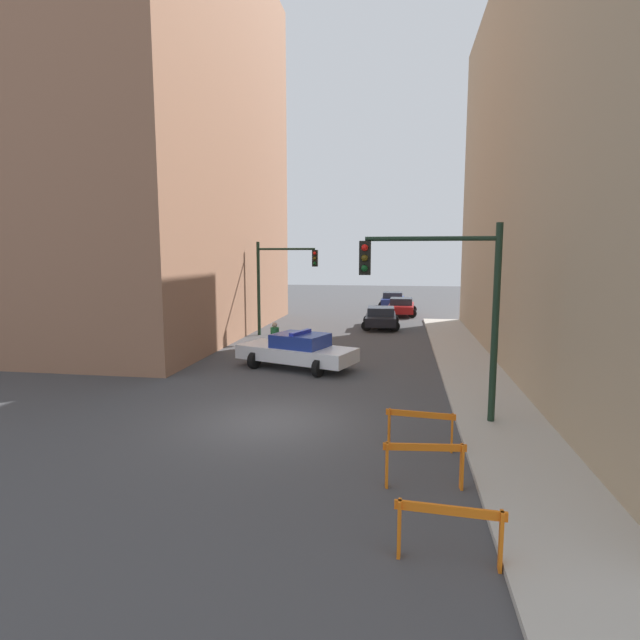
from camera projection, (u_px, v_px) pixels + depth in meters
name	position (u px, v px, depth m)	size (l,w,h in m)	color
ground_plane	(269.00, 422.00, 13.56)	(120.00, 120.00, 0.00)	#424244
sidewalk_right	(508.00, 433.00, 12.56)	(2.40, 44.00, 0.12)	#B2ADA3
building_corner_left	(124.00, 143.00, 27.78)	(14.00, 20.00, 21.38)	#93664C
traffic_light_near	(450.00, 292.00, 13.01)	(3.64, 0.35, 5.20)	black
traffic_light_far	(278.00, 275.00, 27.51)	(3.44, 0.35, 5.20)	black
police_car	(297.00, 350.00, 19.82)	(5.05, 3.32, 1.52)	white
parked_car_near	(381.00, 317.00, 30.68)	(2.37, 4.36, 1.31)	black
parked_car_mid	(401.00, 306.00, 37.01)	(2.36, 4.35, 1.31)	maroon
parked_car_far	(393.00, 300.00, 42.57)	(2.33, 4.33, 1.31)	navy
pedestrian_crossing	(275.00, 341.00, 21.20)	(0.37, 0.37, 1.66)	black
barrier_front	(449.00, 524.00, 7.26)	(1.60, 0.27, 0.90)	orange
barrier_mid	(424.00, 458.00, 9.63)	(1.60, 0.32, 0.90)	orange
barrier_back	(420.00, 423.00, 11.59)	(1.60, 0.32, 0.90)	orange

